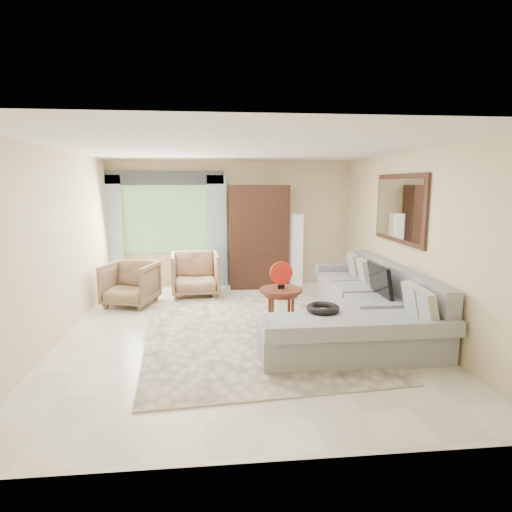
{
  "coord_description": "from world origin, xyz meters",
  "views": [
    {
      "loc": [
        -0.4,
        -5.97,
        2.13
      ],
      "look_at": [
        0.25,
        0.35,
        1.05
      ],
      "focal_mm": 30.0,
      "sensor_mm": 36.0,
      "label": 1
    }
  ],
  "objects": [
    {
      "name": "tv_screen",
      "position": [
        2.05,
        -0.04,
        0.72
      ],
      "size": [
        0.14,
        0.74,
        0.48
      ],
      "primitive_type": "cube",
      "rotation": [
        0.0,
        -0.17,
        0.0
      ],
      "color": "black",
      "rests_on": "sectional_sofa"
    },
    {
      "name": "sectional_sofa",
      "position": [
        1.78,
        -0.18,
        0.28
      ],
      "size": [
        2.3,
        3.46,
        0.9
      ],
      "color": "#93969A",
      "rests_on": "ground"
    },
    {
      "name": "garden_hose",
      "position": [
        1.0,
        -0.78,
        0.55
      ],
      "size": [
        0.43,
        0.43,
        0.09
      ],
      "primitive_type": "torus",
      "color": "black",
      "rests_on": "sectional_sofa"
    },
    {
      "name": "curtain_left",
      "position": [
        -2.4,
        2.88,
        1.15
      ],
      "size": [
        0.4,
        0.08,
        2.3
      ],
      "primitive_type": "cube",
      "color": "#9EB7CC",
      "rests_on": "ground"
    },
    {
      "name": "red_disc",
      "position": [
        0.58,
        -0.01,
        0.85
      ],
      "size": [
        0.34,
        0.06,
        0.34
      ],
      "primitive_type": "cylinder",
      "rotation": [
        1.57,
        0.0,
        0.12
      ],
      "color": "red",
      "rests_on": "coffee_table"
    },
    {
      "name": "floor_lamp",
      "position": [
        1.35,
        2.78,
        0.75
      ],
      "size": [
        0.24,
        0.24,
        1.5
      ],
      "primitive_type": "cube",
      "color": "silver",
      "rests_on": "ground"
    },
    {
      "name": "armchair_left",
      "position": [
        -1.85,
        1.57,
        0.38
      ],
      "size": [
        1.02,
        1.04,
        0.77
      ],
      "primitive_type": "imported",
      "rotation": [
        0.0,
        0.0,
        -0.28
      ],
      "color": "#88694A",
      "rests_on": "ground"
    },
    {
      "name": "valance",
      "position": [
        -1.35,
        2.9,
        2.25
      ],
      "size": [
        2.4,
        0.12,
        0.26
      ],
      "primitive_type": "cube",
      "color": "#1E232D",
      "rests_on": "wall_back"
    },
    {
      "name": "coffee_table",
      "position": [
        0.58,
        -0.01,
        0.33
      ],
      "size": [
        0.62,
        0.62,
        0.62
      ],
      "rotation": [
        0.0,
        0.0,
        -0.29
      ],
      "color": "#532116",
      "rests_on": "ground"
    },
    {
      "name": "ground",
      "position": [
        0.0,
        0.0,
        0.0
      ],
      "size": [
        6.0,
        6.0,
        0.0
      ],
      "primitive_type": "plane",
      "color": "silver",
      "rests_on": "ground"
    },
    {
      "name": "curtain_right",
      "position": [
        -0.3,
        2.88,
        1.15
      ],
      "size": [
        0.4,
        0.08,
        2.3
      ],
      "primitive_type": "cube",
      "color": "#9EB7CC",
      "rests_on": "ground"
    },
    {
      "name": "wall_mirror",
      "position": [
        2.46,
        0.35,
        1.75
      ],
      "size": [
        0.05,
        1.7,
        1.05
      ],
      "color": "black",
      "rests_on": "wall_right"
    },
    {
      "name": "potted_plant",
      "position": [
        -2.0,
        2.39,
        0.27
      ],
      "size": [
        0.51,
        0.45,
        0.54
      ],
      "primitive_type": "imported",
      "rotation": [
        0.0,
        0.0,
        0.07
      ],
      "color": "#999999",
      "rests_on": "ground"
    },
    {
      "name": "window",
      "position": [
        -1.35,
        2.97,
        1.4
      ],
      "size": [
        1.8,
        0.04,
        1.4
      ],
      "primitive_type": "cube",
      "color": "#669E59",
      "rests_on": "wall_back"
    },
    {
      "name": "armchair_right",
      "position": [
        -0.74,
        2.14,
        0.41
      ],
      "size": [
        0.95,
        0.97,
        0.83
      ],
      "primitive_type": "imported",
      "rotation": [
        0.0,
        0.0,
        0.07
      ],
      "color": "#986F53",
      "rests_on": "ground"
    },
    {
      "name": "armoire",
      "position": [
        0.55,
        2.72,
        1.05
      ],
      "size": [
        1.2,
        0.55,
        2.1
      ],
      "primitive_type": "cube",
      "color": "black",
      "rests_on": "ground"
    },
    {
      "name": "area_rug",
      "position": [
        0.16,
        -0.06,
        0.01
      ],
      "size": [
        3.31,
        4.23,
        0.02
      ],
      "primitive_type": "cube",
      "rotation": [
        0.0,
        0.0,
        0.08
      ],
      "color": "beige",
      "rests_on": "ground"
    }
  ]
}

